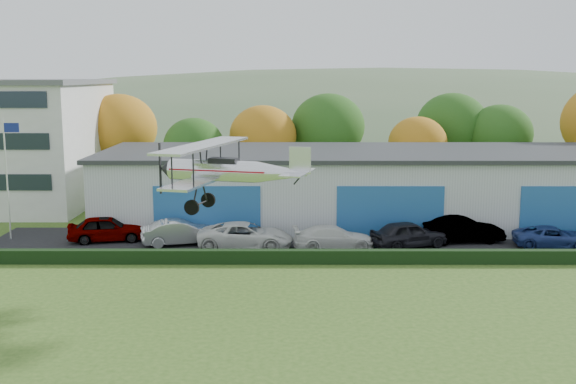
{
  "coord_description": "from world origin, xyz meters",
  "views": [
    {
      "loc": [
        -1.59,
        -22.46,
        10.68
      ],
      "look_at": [
        -1.67,
        12.08,
        4.87
      ],
      "focal_mm": 43.16,
      "sensor_mm": 36.0,
      "label": 1
    }
  ],
  "objects_px": {
    "car_5": "(464,230)",
    "car_6": "(553,237)",
    "car_1": "(180,232)",
    "car_0": "(107,229)",
    "car_4": "(409,234)",
    "car_3": "(334,238)",
    "hangar": "(379,186)",
    "biplane": "(226,169)",
    "car_2": "(245,236)",
    "flagpole": "(8,168)"
  },
  "relations": [
    {
      "from": "flagpole",
      "to": "car_5",
      "type": "height_order",
      "value": "flagpole"
    },
    {
      "from": "flagpole",
      "to": "car_6",
      "type": "distance_m",
      "value": 35.11
    },
    {
      "from": "hangar",
      "to": "car_3",
      "type": "xyz_separation_m",
      "value": [
        -3.86,
        -8.63,
        -1.88
      ]
    },
    {
      "from": "car_0",
      "to": "biplane",
      "type": "distance_m",
      "value": 15.55
    },
    {
      "from": "hangar",
      "to": "flagpole",
      "type": "xyz_separation_m",
      "value": [
        -24.88,
        -5.98,
        2.13
      ]
    },
    {
      "from": "car_5",
      "to": "biplane",
      "type": "bearing_deg",
      "value": 122.89
    },
    {
      "from": "car_5",
      "to": "biplane",
      "type": "relative_size",
      "value": 0.58
    },
    {
      "from": "car_2",
      "to": "biplane",
      "type": "height_order",
      "value": "biplane"
    },
    {
      "from": "car_4",
      "to": "car_3",
      "type": "bearing_deg",
      "value": 75.62
    },
    {
      "from": "car_3",
      "to": "hangar",
      "type": "bearing_deg",
      "value": -30.04
    },
    {
      "from": "flagpole",
      "to": "car_0",
      "type": "distance_m",
      "value": 7.51
    },
    {
      "from": "car_3",
      "to": "biplane",
      "type": "distance_m",
      "value": 12.39
    },
    {
      "from": "car_3",
      "to": "biplane",
      "type": "height_order",
      "value": "biplane"
    },
    {
      "from": "car_3",
      "to": "car_6",
      "type": "bearing_deg",
      "value": -94.13
    },
    {
      "from": "hangar",
      "to": "car_5",
      "type": "bearing_deg",
      "value": -55.37
    },
    {
      "from": "car_0",
      "to": "biplane",
      "type": "xyz_separation_m",
      "value": [
        8.89,
        -11.53,
        5.47
      ]
    },
    {
      "from": "car_1",
      "to": "car_3",
      "type": "distance_m",
      "value": 9.79
    },
    {
      "from": "car_4",
      "to": "car_5",
      "type": "relative_size",
      "value": 0.97
    },
    {
      "from": "car_1",
      "to": "car_4",
      "type": "relative_size",
      "value": 0.99
    },
    {
      "from": "car_2",
      "to": "car_4",
      "type": "xyz_separation_m",
      "value": [
        10.22,
        0.41,
        0.02
      ]
    },
    {
      "from": "car_0",
      "to": "car_4",
      "type": "height_order",
      "value": "same"
    },
    {
      "from": "car_5",
      "to": "car_6",
      "type": "distance_m",
      "value": 5.43
    },
    {
      "from": "car_5",
      "to": "car_6",
      "type": "xyz_separation_m",
      "value": [
        5.24,
        -1.42,
        -0.16
      ]
    },
    {
      "from": "flagpole",
      "to": "car_0",
      "type": "bearing_deg",
      "value": -5.18
    },
    {
      "from": "car_0",
      "to": "car_1",
      "type": "bearing_deg",
      "value": -112.03
    },
    {
      "from": "car_3",
      "to": "car_6",
      "type": "distance_m",
      "value": 13.78
    },
    {
      "from": "car_1",
      "to": "car_5",
      "type": "relative_size",
      "value": 0.96
    },
    {
      "from": "car_2",
      "to": "car_3",
      "type": "bearing_deg",
      "value": -89.11
    },
    {
      "from": "car_1",
      "to": "car_2",
      "type": "xyz_separation_m",
      "value": [
        4.25,
        -1.03,
        0.02
      ]
    },
    {
      "from": "hangar",
      "to": "biplane",
      "type": "distance_m",
      "value": 20.81
    },
    {
      "from": "car_5",
      "to": "biplane",
      "type": "xyz_separation_m",
      "value": [
        -14.28,
        -11.31,
        5.47
      ]
    },
    {
      "from": "car_2",
      "to": "car_4",
      "type": "height_order",
      "value": "car_4"
    },
    {
      "from": "car_3",
      "to": "car_5",
      "type": "xyz_separation_m",
      "value": [
        8.53,
        1.86,
        0.1
      ]
    },
    {
      "from": "hangar",
      "to": "car_5",
      "type": "relative_size",
      "value": 8.04
    },
    {
      "from": "hangar",
      "to": "car_6",
      "type": "relative_size",
      "value": 8.42
    },
    {
      "from": "car_0",
      "to": "car_1",
      "type": "xyz_separation_m",
      "value": [
        4.91,
        -0.91,
        -0.04
      ]
    },
    {
      "from": "flagpole",
      "to": "car_0",
      "type": "xyz_separation_m",
      "value": [
        6.39,
        -0.58,
        -3.9
      ]
    },
    {
      "from": "car_2",
      "to": "biplane",
      "type": "relative_size",
      "value": 0.68
    },
    {
      "from": "hangar",
      "to": "car_5",
      "type": "height_order",
      "value": "hangar"
    },
    {
      "from": "car_5",
      "to": "car_1",
      "type": "bearing_deg",
      "value": 86.67
    },
    {
      "from": "car_1",
      "to": "car_6",
      "type": "height_order",
      "value": "car_1"
    },
    {
      "from": "car_0",
      "to": "car_4",
      "type": "distance_m",
      "value": 19.44
    },
    {
      "from": "flagpole",
      "to": "car_5",
      "type": "xyz_separation_m",
      "value": [
        29.56,
        -0.79,
        -3.9
      ]
    },
    {
      "from": "hangar",
      "to": "car_0",
      "type": "height_order",
      "value": "hangar"
    },
    {
      "from": "car_3",
      "to": "car_5",
      "type": "relative_size",
      "value": 1.0
    },
    {
      "from": "car_5",
      "to": "biplane",
      "type": "distance_m",
      "value": 19.02
    },
    {
      "from": "flagpole",
      "to": "car_6",
      "type": "xyz_separation_m",
      "value": [
        34.8,
        -2.21,
        -4.06
      ]
    },
    {
      "from": "car_6",
      "to": "hangar",
      "type": "bearing_deg",
      "value": 55.33
    },
    {
      "from": "car_5",
      "to": "car_6",
      "type": "relative_size",
      "value": 1.05
    },
    {
      "from": "flagpole",
      "to": "car_6",
      "type": "bearing_deg",
      "value": -3.64
    }
  ]
}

